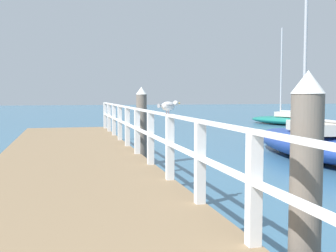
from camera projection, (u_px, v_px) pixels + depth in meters
pier_deck at (72, 174)px, 8.74m from camera, size 3.18×18.61×0.53m
pier_railing at (143, 129)px, 9.04m from camera, size 0.12×17.13×1.06m
dock_piling_near at (306, 191)px, 3.68m from camera, size 0.29×0.29×2.12m
dock_piling_far at (142, 126)px, 11.34m from camera, size 0.29×0.29×2.12m
seagull_foreground at (168, 106)px, 6.87m from camera, size 0.44×0.28×0.21m
boat_0 at (284, 119)px, 26.93m from camera, size 3.52×5.69×6.16m
boat_5 at (309, 142)px, 12.79m from camera, size 2.66×6.81×9.00m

